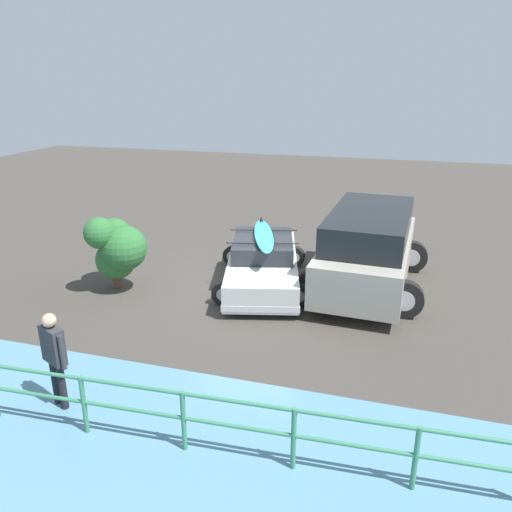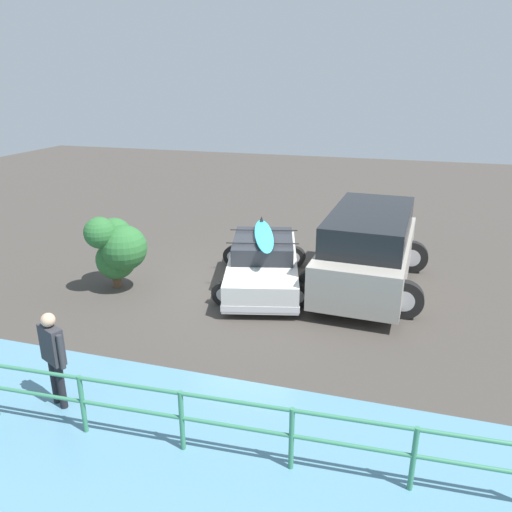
{
  "view_description": "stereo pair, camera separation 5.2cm",
  "coord_description": "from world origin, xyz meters",
  "px_view_note": "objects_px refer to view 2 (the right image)",
  "views": [
    {
      "loc": [
        -3.34,
        10.96,
        4.9
      ],
      "look_at": [
        -0.26,
        0.39,
        0.95
      ],
      "focal_mm": 35.0,
      "sensor_mm": 36.0,
      "label": 1
    },
    {
      "loc": [
        -3.39,
        10.94,
        4.9
      ],
      "look_at": [
        -0.26,
        0.39,
        0.95
      ],
      "focal_mm": 35.0,
      "sensor_mm": 36.0,
      "label": 2
    }
  ],
  "objects_px": {
    "sedan_car": "(263,262)",
    "person_bystander": "(53,351)",
    "suv_car": "(368,248)",
    "bush_near_left": "(117,247)"
  },
  "relations": [
    {
      "from": "sedan_car",
      "to": "person_bystander",
      "type": "distance_m",
      "value": 5.95
    },
    {
      "from": "person_bystander",
      "to": "suv_car",
      "type": "bearing_deg",
      "value": -124.24
    },
    {
      "from": "sedan_car",
      "to": "suv_car",
      "type": "relative_size",
      "value": 0.88
    },
    {
      "from": "suv_car",
      "to": "sedan_car",
      "type": "bearing_deg",
      "value": 12.01
    },
    {
      "from": "suv_car",
      "to": "person_bystander",
      "type": "xyz_separation_m",
      "value": [
        4.23,
        6.21,
        -0.04
      ]
    },
    {
      "from": "sedan_car",
      "to": "bush_near_left",
      "type": "xyz_separation_m",
      "value": [
        3.24,
        1.34,
        0.53
      ]
    },
    {
      "from": "suv_car",
      "to": "bush_near_left",
      "type": "height_order",
      "value": "suv_car"
    },
    {
      "from": "suv_car",
      "to": "bush_near_left",
      "type": "distance_m",
      "value": 6.04
    },
    {
      "from": "bush_near_left",
      "to": "suv_car",
      "type": "bearing_deg",
      "value": -161.91
    },
    {
      "from": "sedan_car",
      "to": "person_bystander",
      "type": "relative_size",
      "value": 2.75
    }
  ]
}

